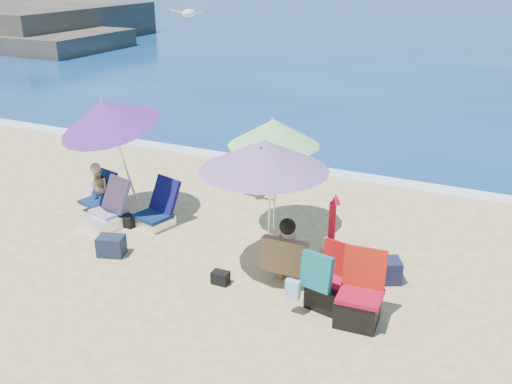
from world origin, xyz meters
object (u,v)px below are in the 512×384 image
at_px(umbrella_turquoise, 264,155).
at_px(camp_chair_right, 326,286).
at_px(seagull, 188,13).
at_px(umbrella_blue, 106,114).
at_px(furled_umbrella, 332,234).
at_px(chair_rainbow, 106,214).
at_px(chair_navy, 156,213).
at_px(umbrella_striped, 274,132).
at_px(person_center, 286,251).
at_px(camp_chair_left, 359,303).
at_px(person_left, 99,188).

xyz_separation_m(umbrella_turquoise, camp_chair_right, (1.12, -0.46, -1.53)).
xyz_separation_m(camp_chair_right, seagull, (-3.09, 1.84, 3.22)).
distance_m(umbrella_blue, furled_umbrella, 4.36).
relative_size(chair_rainbow, seagull, 1.36).
relative_size(chair_navy, camp_chair_right, 0.95).
xyz_separation_m(umbrella_striped, umbrella_blue, (-2.77, -0.72, 0.17)).
distance_m(chair_navy, person_center, 2.90).
relative_size(furled_umbrella, person_center, 1.37).
bearing_deg(person_center, chair_navy, 164.32).
bearing_deg(seagull, camp_chair_right, -30.77).
height_order(umbrella_striped, camp_chair_left, umbrella_striped).
distance_m(camp_chair_left, seagull, 5.23).
xyz_separation_m(furled_umbrella, camp_chair_left, (0.67, -0.87, -0.45)).
bearing_deg(seagull, chair_rainbow, -139.57).
distance_m(furled_umbrella, camp_chair_left, 1.19).
xyz_separation_m(furled_umbrella, chair_rainbow, (-4.13, 0.08, -0.52)).
xyz_separation_m(chair_navy, person_center, (2.78, -0.78, 0.26)).
height_order(umbrella_blue, person_left, umbrella_blue).
height_order(chair_navy, person_left, person_left).
relative_size(camp_chair_left, camp_chair_right, 1.08).
bearing_deg(furled_umbrella, chair_rainbow, 178.90).
relative_size(person_center, seagull, 1.38).
relative_size(umbrella_striped, chair_navy, 2.37).
xyz_separation_m(chair_navy, camp_chair_right, (3.52, -1.20, 0.11)).
height_order(chair_rainbow, camp_chair_right, camp_chair_right).
bearing_deg(umbrella_striped, umbrella_turquoise, -71.67).
bearing_deg(camp_chair_right, furled_umbrella, 103.78).
distance_m(umbrella_striped, furled_umbrella, 2.07).
relative_size(furled_umbrella, chair_navy, 1.58).
height_order(umbrella_blue, person_center, umbrella_blue).
bearing_deg(furled_umbrella, seagull, 159.04).
relative_size(umbrella_blue, camp_chair_right, 2.63).
bearing_deg(furled_umbrella, camp_chair_left, -52.67).
height_order(umbrella_blue, camp_chair_left, umbrella_blue).
distance_m(furled_umbrella, chair_navy, 3.42).
distance_m(chair_rainbow, person_center, 3.59).
height_order(umbrella_turquoise, camp_chair_right, umbrella_turquoise).
relative_size(umbrella_turquoise, chair_navy, 2.86).
xyz_separation_m(furled_umbrella, chair_navy, (-3.34, 0.47, -0.52)).
distance_m(furled_umbrella, camp_chair_right, 0.85).
relative_size(umbrella_turquoise, umbrella_striped, 1.21).
relative_size(umbrella_blue, furled_umbrella, 1.75).
xyz_separation_m(umbrella_turquoise, person_left, (-3.75, 0.87, -1.43)).
bearing_deg(person_left, chair_rainbow, -42.84).
bearing_deg(seagull, chair_navy, -123.91).
xyz_separation_m(umbrella_blue, furled_umbrella, (4.17, -0.40, -1.19)).
bearing_deg(umbrella_blue, chair_rainbow, -81.76).
height_order(furled_umbrella, person_center, furled_umbrella).
bearing_deg(umbrella_striped, furled_umbrella, -38.68).
xyz_separation_m(umbrella_turquoise, chair_rainbow, (-3.18, 0.34, -1.64)).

